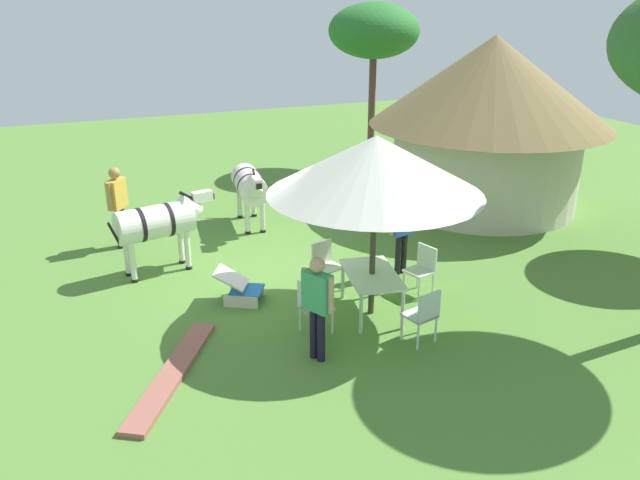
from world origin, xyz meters
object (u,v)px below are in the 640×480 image
(thatched_hut, at_px, (489,113))
(shade_umbrella, at_px, (376,165))
(patio_chair_near_lawn, at_px, (424,313))
(standing_watcher, at_px, (117,200))
(guest_behind_table, at_px, (402,226))
(zebra_by_umbrella, at_px, (157,223))
(patio_chair_west_end, at_px, (325,262))
(zebra_nearest_camera, at_px, (250,186))
(patio_chair_near_hut, at_px, (312,305))
(acacia_tree_behind_hut, at_px, (374,32))
(striped_lounge_chair, at_px, (241,288))
(guest_beside_umbrella, at_px, (317,299))
(patio_chair_east_end, at_px, (422,267))
(patio_dining_table, at_px, (372,278))

(thatched_hut, distance_m, shade_umbrella, 6.71)
(patio_chair_near_lawn, distance_m, standing_watcher, 7.10)
(standing_watcher, bearing_deg, shade_umbrella, 73.47)
(standing_watcher, bearing_deg, guest_behind_table, 90.70)
(standing_watcher, bearing_deg, zebra_by_umbrella, 55.37)
(thatched_hut, height_order, patio_chair_west_end, thatched_hut)
(thatched_hut, xyz_separation_m, zebra_nearest_camera, (-0.72, -5.89, -1.38))
(patio_chair_near_hut, xyz_separation_m, acacia_tree_behind_hut, (-8.98, 5.46, 3.49))
(guest_behind_table, distance_m, zebra_by_umbrella, 4.67)
(striped_lounge_chair, relative_size, acacia_tree_behind_hut, 0.20)
(guest_beside_umbrella, bearing_deg, patio_chair_near_hut, -42.28)
(standing_watcher, distance_m, acacia_tree_behind_hut, 9.30)
(patio_chair_west_end, height_order, striped_lounge_chair, patio_chair_west_end)
(standing_watcher, bearing_deg, patio_chair_near_lawn, 69.47)
(thatched_hut, bearing_deg, patio_chair_near_hut, -54.88)
(patio_chair_near_lawn, xyz_separation_m, guest_beside_umbrella, (-0.19, -1.69, 0.47))
(patio_chair_west_end, xyz_separation_m, zebra_nearest_camera, (-3.76, -0.31, 0.44))
(guest_behind_table, distance_m, standing_watcher, 5.96)
(guest_beside_umbrella, xyz_separation_m, standing_watcher, (-5.71, -2.22, 0.06))
(standing_watcher, relative_size, zebra_nearest_camera, 0.81)
(guest_beside_umbrella, xyz_separation_m, acacia_tree_behind_hut, (-9.69, 5.65, 3.02))
(guest_beside_umbrella, relative_size, zebra_by_umbrella, 0.79)
(patio_chair_east_end, bearing_deg, guest_behind_table, -20.69)
(patio_chair_near_lawn, height_order, standing_watcher, standing_watcher)
(shade_umbrella, height_order, patio_chair_east_end, shade_umbrella)
(thatched_hut, bearing_deg, striped_lounge_chair, -67.60)
(patio_chair_near_lawn, xyz_separation_m, standing_watcher, (-5.90, -3.91, 0.53))
(shade_umbrella, xyz_separation_m, striped_lounge_chair, (-1.27, -1.94, -2.35))
(patio_chair_near_lawn, height_order, acacia_tree_behind_hut, acacia_tree_behind_hut)
(guest_behind_table, bearing_deg, shade_umbrella, -145.49)
(patio_chair_west_end, distance_m, patio_chair_near_lawn, 2.47)
(thatched_hut, relative_size, acacia_tree_behind_hut, 1.21)
(patio_chair_west_end, bearing_deg, patio_chair_near_lawn, 88.55)
(patio_chair_east_end, bearing_deg, acacia_tree_behind_hut, -36.42)
(thatched_hut, bearing_deg, zebra_nearest_camera, -97.01)
(thatched_hut, height_order, striped_lounge_chair, thatched_hut)
(patio_chair_near_lawn, relative_size, zebra_by_umbrella, 0.43)
(patio_chair_east_end, bearing_deg, shade_umbrella, 90.00)
(patio_chair_near_hut, distance_m, striped_lounge_chair, 1.75)
(shade_umbrella, distance_m, zebra_by_umbrella, 4.60)
(thatched_hut, xyz_separation_m, shade_umbrella, (4.22, -5.22, 0.25))
(standing_watcher, height_order, striped_lounge_chair, standing_watcher)
(striped_lounge_chair, height_order, acacia_tree_behind_hut, acacia_tree_behind_hut)
(guest_beside_umbrella, distance_m, zebra_by_umbrella, 4.41)
(patio_dining_table, xyz_separation_m, guest_behind_table, (-1.26, 1.26, 0.32))
(zebra_by_umbrella, bearing_deg, patio_chair_near_hut, 16.99)
(patio_chair_west_end, distance_m, zebra_by_umbrella, 3.32)
(standing_watcher, distance_m, striped_lounge_chair, 3.90)
(patio_dining_table, distance_m, guest_behind_table, 1.81)
(zebra_by_umbrella, bearing_deg, patio_chair_east_end, 45.52)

